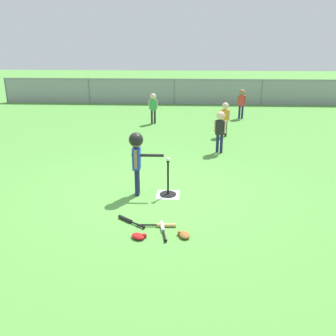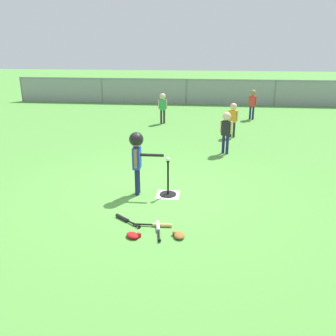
# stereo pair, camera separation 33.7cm
# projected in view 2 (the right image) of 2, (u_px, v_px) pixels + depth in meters

# --- Properties ---
(ground_plane) EXTENTS (60.00, 60.00, 0.00)m
(ground_plane) POSITION_uv_depth(u_px,v_px,m) (154.00, 192.00, 7.16)
(ground_plane) COLOR #51933D
(home_plate) EXTENTS (0.44, 0.44, 0.01)m
(home_plate) POSITION_uv_depth(u_px,v_px,m) (168.00, 195.00, 7.01)
(home_plate) COLOR white
(home_plate) RESTS_ON ground_plane
(batting_tee) EXTENTS (0.32, 0.32, 0.69)m
(batting_tee) POSITION_uv_depth(u_px,v_px,m) (168.00, 190.00, 6.97)
(batting_tee) COLOR black
(batting_tee) RESTS_ON ground_plane
(baseball_on_tee) EXTENTS (0.07, 0.07, 0.07)m
(baseball_on_tee) POSITION_uv_depth(u_px,v_px,m) (168.00, 159.00, 6.77)
(baseball_on_tee) COLOR white
(baseball_on_tee) RESTS_ON batting_tee
(batter_child) EXTENTS (0.64, 0.35, 1.23)m
(batter_child) POSITION_uv_depth(u_px,v_px,m) (137.00, 151.00, 6.77)
(batter_child) COLOR #191E4C
(batter_child) RESTS_ON ground_plane
(fielder_near_right) EXTENTS (0.30, 0.21, 1.04)m
(fielder_near_right) POSITION_uv_depth(u_px,v_px,m) (233.00, 115.00, 10.95)
(fielder_near_right) COLOR #262626
(fielder_near_right) RESTS_ON ground_plane
(fielder_deep_center) EXTENTS (0.31, 0.21, 1.07)m
(fielder_deep_center) POSITION_uv_depth(u_px,v_px,m) (163.00, 104.00, 12.77)
(fielder_deep_center) COLOR #262626
(fielder_deep_center) RESTS_ON ground_plane
(fielder_deep_right) EXTENTS (0.31, 0.22, 1.10)m
(fielder_deep_right) POSITION_uv_depth(u_px,v_px,m) (226.00, 127.00, 9.33)
(fielder_deep_right) COLOR #191E4C
(fielder_deep_right) RESTS_ON ground_plane
(fielder_near_left) EXTENTS (0.31, 0.22, 1.10)m
(fielder_near_left) POSITION_uv_depth(u_px,v_px,m) (253.00, 100.00, 13.42)
(fielder_near_left) COLOR #191E4C
(fielder_near_left) RESTS_ON ground_plane
(spare_bat_silver) EXTENTS (0.16, 0.59, 0.06)m
(spare_bat_silver) POSITION_uv_depth(u_px,v_px,m) (158.00, 228.00, 5.71)
(spare_bat_silver) COLOR silver
(spare_bat_silver) RESTS_ON ground_plane
(spare_bat_wood) EXTENTS (0.62, 0.08, 0.06)m
(spare_bat_wood) POSITION_uv_depth(u_px,v_px,m) (158.00, 225.00, 5.81)
(spare_bat_wood) COLOR #DBB266
(spare_bat_wood) RESTS_ON ground_plane
(spare_bat_black) EXTENTS (0.50, 0.41, 0.06)m
(spare_bat_black) POSITION_uv_depth(u_px,v_px,m) (125.00, 219.00, 6.00)
(spare_bat_black) COLOR black
(spare_bat_black) RESTS_ON ground_plane
(glove_by_plate) EXTENTS (0.21, 0.25, 0.07)m
(glove_by_plate) POSITION_uv_depth(u_px,v_px,m) (179.00, 235.00, 5.49)
(glove_by_plate) COLOR brown
(glove_by_plate) RESTS_ON ground_plane
(glove_near_bats) EXTENTS (0.27, 0.26, 0.07)m
(glove_near_bats) POSITION_uv_depth(u_px,v_px,m) (133.00, 235.00, 5.49)
(glove_near_bats) COLOR #B21919
(glove_near_bats) RESTS_ON ground_plane
(outfield_fence) EXTENTS (16.06, 0.06, 1.15)m
(outfield_fence) POSITION_uv_depth(u_px,v_px,m) (186.00, 91.00, 16.74)
(outfield_fence) COLOR slate
(outfield_fence) RESTS_ON ground_plane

